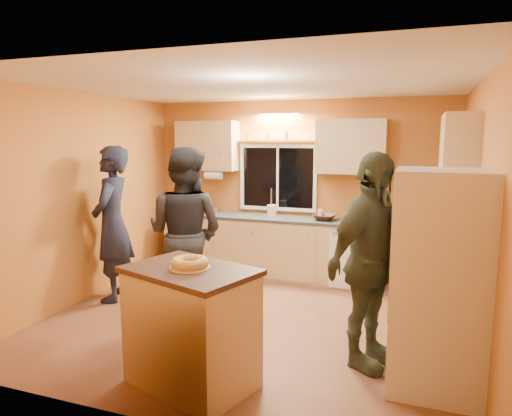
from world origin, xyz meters
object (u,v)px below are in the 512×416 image
at_px(person_left, 112,224).
at_px(person_right, 370,261).
at_px(person_center, 185,233).
at_px(refrigerator, 438,282).
at_px(island, 191,326).

xyz_separation_m(person_left, person_right, (3.23, -0.69, -0.01)).
relative_size(person_center, person_right, 1.01).
relative_size(refrigerator, island, 1.50).
height_order(person_left, person_right, person_left).
distance_m(person_left, person_right, 3.31).
bearing_deg(person_left, person_center, 62.77).
relative_size(refrigerator, person_center, 0.92).
bearing_deg(island, person_left, 159.74).
xyz_separation_m(refrigerator, person_center, (-2.66, 0.70, 0.07)).
xyz_separation_m(island, person_left, (-1.89, 1.52, 0.47)).
xyz_separation_m(island, person_center, (-0.76, 1.33, 0.47)).
height_order(refrigerator, person_left, person_left).
bearing_deg(person_left, refrigerator, 59.29).
distance_m(person_left, person_center, 1.15).
relative_size(person_left, person_right, 1.01).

